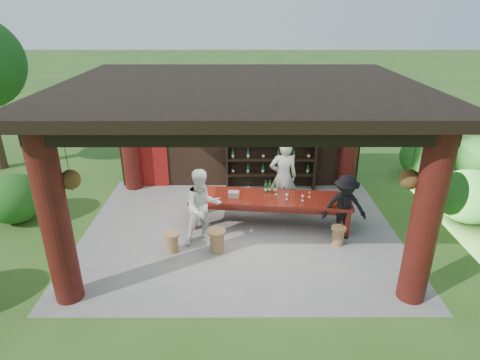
{
  "coord_description": "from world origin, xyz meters",
  "views": [
    {
      "loc": [
        -0.02,
        -8.37,
        4.93
      ],
      "look_at": [
        0.0,
        0.4,
        1.15
      ],
      "focal_mm": 30.0,
      "sensor_mm": 36.0,
      "label": 1
    }
  ],
  "objects_px": {
    "stool_near_left": "(217,240)",
    "napkin_basket": "(234,194)",
    "tasting_table": "(270,201)",
    "guest_man": "(345,207)",
    "stool_far_left": "(172,242)",
    "wine_shelf": "(271,152)",
    "host": "(283,177)",
    "guest_woman": "(203,207)",
    "stool_near_right": "(338,235)"
  },
  "relations": [
    {
      "from": "tasting_table",
      "to": "stool_near_left",
      "type": "height_order",
      "value": "tasting_table"
    },
    {
      "from": "stool_near_left",
      "to": "wine_shelf",
      "type": "bearing_deg",
      "value": 67.29
    },
    {
      "from": "tasting_table",
      "to": "stool_near_right",
      "type": "distance_m",
      "value": 1.78
    },
    {
      "from": "tasting_table",
      "to": "wine_shelf",
      "type": "bearing_deg",
      "value": 85.67
    },
    {
      "from": "wine_shelf",
      "to": "stool_far_left",
      "type": "xyz_separation_m",
      "value": [
        -2.38,
        -3.34,
        -0.9
      ]
    },
    {
      "from": "stool_near_right",
      "to": "stool_near_left",
      "type": "bearing_deg",
      "value": -174.23
    },
    {
      "from": "wine_shelf",
      "to": "guest_woman",
      "type": "xyz_separation_m",
      "value": [
        -1.72,
        -2.95,
        -0.26
      ]
    },
    {
      "from": "stool_near_right",
      "to": "guest_woman",
      "type": "xyz_separation_m",
      "value": [
        -3.03,
        0.11,
        0.65
      ]
    },
    {
      "from": "stool_near_right",
      "to": "guest_man",
      "type": "distance_m",
      "value": 0.65
    },
    {
      "from": "stool_near_right",
      "to": "napkin_basket",
      "type": "height_order",
      "value": "napkin_basket"
    },
    {
      "from": "stool_near_left",
      "to": "stool_near_right",
      "type": "bearing_deg",
      "value": 5.77
    },
    {
      "from": "tasting_table",
      "to": "napkin_basket",
      "type": "xyz_separation_m",
      "value": [
        -0.88,
        0.0,
        0.18
      ]
    },
    {
      "from": "napkin_basket",
      "to": "host",
      "type": "bearing_deg",
      "value": 29.66
    },
    {
      "from": "tasting_table",
      "to": "stool_near_left",
      "type": "distance_m",
      "value": 1.75
    },
    {
      "from": "stool_near_left",
      "to": "guest_woman",
      "type": "xyz_separation_m",
      "value": [
        -0.32,
        0.39,
        0.61
      ]
    },
    {
      "from": "host",
      "to": "stool_near_right",
      "type": "bearing_deg",
      "value": 121.11
    },
    {
      "from": "stool_near_left",
      "to": "napkin_basket",
      "type": "distance_m",
      "value": 1.35
    },
    {
      "from": "guest_man",
      "to": "host",
      "type": "bearing_deg",
      "value": 133.51
    },
    {
      "from": "stool_near_left",
      "to": "napkin_basket",
      "type": "xyz_separation_m",
      "value": [
        0.35,
        1.19,
        0.55
      ]
    },
    {
      "from": "stool_near_left",
      "to": "stool_far_left",
      "type": "bearing_deg",
      "value": -179.48
    },
    {
      "from": "guest_woman",
      "to": "guest_man",
      "type": "relative_size",
      "value": 1.13
    },
    {
      "from": "stool_far_left",
      "to": "napkin_basket",
      "type": "relative_size",
      "value": 1.75
    },
    {
      "from": "stool_near_left",
      "to": "host",
      "type": "relative_size",
      "value": 0.27
    },
    {
      "from": "napkin_basket",
      "to": "guest_woman",
      "type": "bearing_deg",
      "value": -130.07
    },
    {
      "from": "tasting_table",
      "to": "guest_woman",
      "type": "relative_size",
      "value": 2.22
    },
    {
      "from": "tasting_table",
      "to": "guest_woman",
      "type": "xyz_separation_m",
      "value": [
        -1.55,
        -0.8,
        0.24
      ]
    },
    {
      "from": "guest_woman",
      "to": "guest_man",
      "type": "distance_m",
      "value": 3.2
    },
    {
      "from": "host",
      "to": "stool_far_left",
      "type": "bearing_deg",
      "value": 33.51
    },
    {
      "from": "stool_near_left",
      "to": "napkin_basket",
      "type": "bearing_deg",
      "value": 73.42
    },
    {
      "from": "stool_near_right",
      "to": "guest_man",
      "type": "height_order",
      "value": "guest_man"
    },
    {
      "from": "tasting_table",
      "to": "guest_man",
      "type": "relative_size",
      "value": 2.52
    },
    {
      "from": "stool_near_left",
      "to": "stool_far_left",
      "type": "relative_size",
      "value": 1.13
    },
    {
      "from": "guest_woman",
      "to": "stool_near_right",
      "type": "bearing_deg",
      "value": -24.77
    },
    {
      "from": "wine_shelf",
      "to": "tasting_table",
      "type": "xyz_separation_m",
      "value": [
        -0.16,
        -2.15,
        -0.5
      ]
    },
    {
      "from": "wine_shelf",
      "to": "stool_near_right",
      "type": "relative_size",
      "value": 5.91
    },
    {
      "from": "host",
      "to": "guest_woman",
      "type": "xyz_separation_m",
      "value": [
        -1.93,
        -1.52,
        -0.09
      ]
    },
    {
      "from": "stool_far_left",
      "to": "guest_man",
      "type": "xyz_separation_m",
      "value": [
        3.85,
        0.59,
        0.54
      ]
    },
    {
      "from": "stool_near_left",
      "to": "stool_far_left",
      "type": "height_order",
      "value": "stool_near_left"
    },
    {
      "from": "host",
      "to": "stool_near_left",
      "type": "bearing_deg",
      "value": 46.86
    },
    {
      "from": "stool_far_left",
      "to": "guest_man",
      "type": "height_order",
      "value": "guest_man"
    },
    {
      "from": "guest_man",
      "to": "napkin_basket",
      "type": "xyz_separation_m",
      "value": [
        -2.52,
        0.61,
        0.04
      ]
    },
    {
      "from": "stool_far_left",
      "to": "guest_woman",
      "type": "relative_size",
      "value": 0.26
    },
    {
      "from": "guest_woman",
      "to": "stool_near_left",
      "type": "bearing_deg",
      "value": -72.9
    },
    {
      "from": "stool_far_left",
      "to": "guest_man",
      "type": "relative_size",
      "value": 0.29
    },
    {
      "from": "guest_woman",
      "to": "stool_far_left",
      "type": "bearing_deg",
      "value": -171.73
    },
    {
      "from": "host",
      "to": "napkin_basket",
      "type": "xyz_separation_m",
      "value": [
        -1.25,
        -0.71,
        -0.15
      ]
    },
    {
      "from": "stool_near_right",
      "to": "napkin_basket",
      "type": "bearing_deg",
      "value": 158.78
    },
    {
      "from": "guest_man",
      "to": "stool_near_right",
      "type": "bearing_deg",
      "value": -118.49
    },
    {
      "from": "stool_near_left",
      "to": "host",
      "type": "height_order",
      "value": "host"
    },
    {
      "from": "stool_far_left",
      "to": "host",
      "type": "relative_size",
      "value": 0.24
    }
  ]
}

